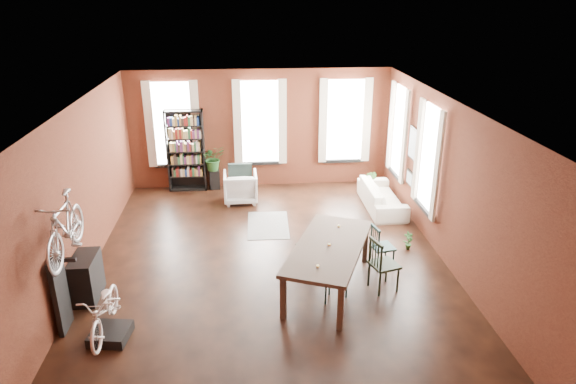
{
  "coord_description": "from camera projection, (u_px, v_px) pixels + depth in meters",
  "views": [
    {
      "loc": [
        -0.42,
        -9.01,
        5.13
      ],
      "look_at": [
        0.42,
        0.6,
        1.3
      ],
      "focal_mm": 32.0,
      "sensor_mm": 36.0,
      "label": 1
    }
  ],
  "objects": [
    {
      "name": "plant_small",
      "position": [
        408.0,
        246.0,
        10.82
      ],
      "size": [
        0.3,
        0.43,
        0.14
      ],
      "primitive_type": "imported",
      "rotation": [
        0.0,
        0.0,
        0.25
      ],
      "color": "#275923",
      "rests_on": "ground"
    },
    {
      "name": "bicycle_hung",
      "position": [
        61.0,
        207.0,
        7.56
      ],
      "size": [
        0.47,
        1.0,
        1.66
      ],
      "primitive_type": "imported",
      "color": "#A5A8AD",
      "rests_on": "bike_wall_rack"
    },
    {
      "name": "bicycle_floor",
      "position": [
        102.0,
        290.0,
        7.71
      ],
      "size": [
        0.52,
        0.78,
        1.48
      ],
      "primitive_type": "imported",
      "rotation": [
        0.0,
        0.0,
        -0.01
      ],
      "color": "silver",
      "rests_on": "bike_trainer"
    },
    {
      "name": "plant_on_stand",
      "position": [
        213.0,
        161.0,
        13.86
      ],
      "size": [
        0.84,
        0.88,
        0.53
      ],
      "primitive_type": "imported",
      "rotation": [
        0.0,
        0.0,
        0.43
      ],
      "color": "#225120",
      "rests_on": "plant_stand"
    },
    {
      "name": "plant_by_sofa",
      "position": [
        368.0,
        190.0,
        13.63
      ],
      "size": [
        0.63,
        0.79,
        0.31
      ],
      "primitive_type": "imported",
      "rotation": [
        0.0,
        0.0,
        -0.41
      ],
      "color": "#336327",
      "rests_on": "ground"
    },
    {
      "name": "dining_chair_a",
      "position": [
        337.0,
        280.0,
        8.9
      ],
      "size": [
        0.49,
        0.49,
        0.82
      ],
      "primitive_type": "cube",
      "rotation": [
        0.0,
        0.0,
        -1.95
      ],
      "color": "#1A3B38",
      "rests_on": "ground"
    },
    {
      "name": "dining_chair_d",
      "position": [
        383.0,
        247.0,
        10.01
      ],
      "size": [
        0.48,
        0.48,
        0.88
      ],
      "primitive_type": "cube",
      "rotation": [
        0.0,
        0.0,
        1.76
      ],
      "color": "#1C3C3D",
      "rests_on": "ground"
    },
    {
      "name": "dining_chair_c",
      "position": [
        384.0,
        264.0,
        9.24
      ],
      "size": [
        0.58,
        0.58,
        1.01
      ],
      "primitive_type": "cube",
      "rotation": [
        0.0,
        0.0,
        1.87
      ],
      "color": "black",
      "rests_on": "ground"
    },
    {
      "name": "dining_table",
      "position": [
        328.0,
        267.0,
        9.31
      ],
      "size": [
        2.03,
        2.76,
        0.86
      ],
      "primitive_type": "cube",
      "rotation": [
        0.0,
        0.0,
        -0.4
      ],
      "color": "#433328",
      "rests_on": "ground"
    },
    {
      "name": "striped_rug",
      "position": [
        268.0,
        225.0,
        11.94
      ],
      "size": [
        0.98,
        1.53,
        0.01
      ],
      "primitive_type": "cube",
      "rotation": [
        0.0,
        0.0,
        -0.03
      ],
      "color": "black",
      "rests_on": "ground"
    },
    {
      "name": "cream_sofa",
      "position": [
        382.0,
        192.0,
        12.76
      ],
      "size": [
        0.61,
        2.08,
        0.81
      ],
      "primitive_type": "imported",
      "rotation": [
        0.0,
        0.0,
        1.57
      ],
      "color": "beige",
      "rests_on": "ground"
    },
    {
      "name": "white_armchair",
      "position": [
        240.0,
        186.0,
        13.13
      ],
      "size": [
        0.85,
        0.8,
        0.86
      ],
      "primitive_type": "imported",
      "rotation": [
        0.0,
        0.0,
        3.16
      ],
      "color": "silver",
      "rests_on": "ground"
    },
    {
      "name": "plant_stand",
      "position": [
        215.0,
        179.0,
        14.05
      ],
      "size": [
        0.29,
        0.29,
        0.53
      ],
      "primitive_type": "cube",
      "rotation": [
        0.0,
        0.0,
        0.11
      ],
      "color": "black",
      "rests_on": "ground"
    },
    {
      "name": "dining_chair_b",
      "position": [
        307.0,
        247.0,
        10.09
      ],
      "size": [
        0.43,
        0.43,
        0.79
      ],
      "primitive_type": "cube",
      "rotation": [
        0.0,
        0.0,
        -1.37
      ],
      "color": "black",
      "rests_on": "ground"
    },
    {
      "name": "console_table",
      "position": [
        86.0,
        277.0,
        9.02
      ],
      "size": [
        0.4,
        0.8,
        0.8
      ],
      "primitive_type": "cube",
      "color": "black",
      "rests_on": "ground"
    },
    {
      "name": "bookshelf",
      "position": [
        186.0,
        151.0,
        13.68
      ],
      "size": [
        1.0,
        0.32,
        2.2
      ],
      "primitive_type": "cube",
      "color": "black",
      "rests_on": "ground"
    },
    {
      "name": "bike_trainer",
      "position": [
        111.0,
        334.0,
        8.05
      ],
      "size": [
        0.65,
        0.65,
        0.17
      ],
      "primitive_type": "cube",
      "rotation": [
        0.0,
        0.0,
        -0.14
      ],
      "color": "black",
      "rests_on": "ground"
    },
    {
      "name": "bike_wall_rack",
      "position": [
        60.0,
        294.0,
        8.09
      ],
      "size": [
        0.16,
        0.6,
        1.3
      ],
      "primitive_type": "cube",
      "color": "black",
      "rests_on": "ground"
    },
    {
      "name": "room",
      "position": [
        279.0,
        152.0,
        10.07
      ],
      "size": [
        9.0,
        9.04,
        3.22
      ],
      "color": "black",
      "rests_on": "ground"
    }
  ]
}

